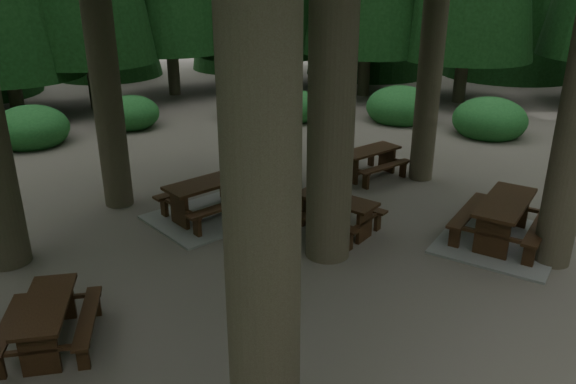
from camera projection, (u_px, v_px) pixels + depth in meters
ground at (301, 270)px, 10.22m from camera, size 80.00×80.00×0.00m
picnic_table_a at (502, 227)px, 11.19m from camera, size 3.22×2.95×0.89m
picnic_table_b at (48, 317)px, 8.04m from camera, size 1.88×2.03×0.70m
picnic_table_c at (211, 204)px, 12.30m from camera, size 2.70×2.30×0.86m
picnic_table_d at (369, 159)px, 14.64m from camera, size 1.77×1.44×0.75m
picnic_table_f at (336, 209)px, 11.58m from camera, size 1.81×2.03×0.74m
shrub_ring at (306, 227)px, 11.02m from camera, size 23.86×24.64×1.49m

